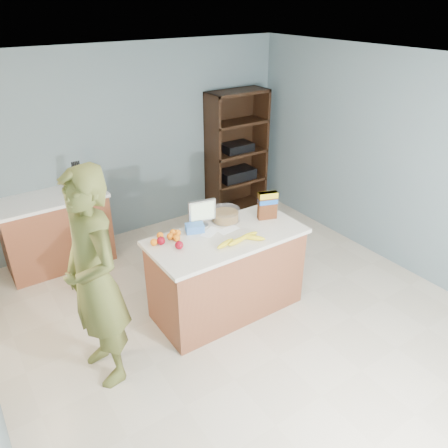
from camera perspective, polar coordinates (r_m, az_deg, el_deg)
floor at (r=4.60m, az=2.51°, el=-12.82°), size 4.50×5.00×0.02m
walls at (r=3.74m, az=3.03°, el=6.78°), size 4.52×5.02×2.51m
counter_peninsula at (r=4.53m, az=0.36°, el=-6.79°), size 1.56×0.76×0.90m
back_cabinet at (r=5.66m, az=-21.03°, el=-0.85°), size 1.24×0.62×0.90m
shelving_unit at (r=6.65m, az=1.42°, el=9.16°), size 0.90×0.40×1.80m
person at (r=3.66m, az=-16.59°, el=-7.13°), size 0.54×0.75×1.93m
knife_block at (r=5.43m, az=-18.44°, el=5.05°), size 0.12×0.10×0.31m
envelopes at (r=4.35m, az=-0.60°, el=-0.91°), size 0.41×0.23×0.00m
bananas at (r=4.15m, az=2.26°, el=-2.03°), size 0.50×0.22×0.05m
apples at (r=4.10m, az=-7.07°, el=-2.47°), size 0.18×0.25×0.08m
oranges at (r=4.21m, az=-7.38°, el=-1.65°), size 0.34×0.20×0.07m
blue_carton at (r=4.33m, az=-3.84°, el=-0.52°), size 0.21×0.17×0.08m
salad_bowl at (r=4.53m, az=0.19°, el=1.15°), size 0.30×0.30×0.13m
tv at (r=4.38m, az=-2.88°, el=1.61°), size 0.28×0.12×0.28m
cereal_box at (r=4.54m, az=5.72°, el=2.69°), size 0.21×0.13×0.30m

